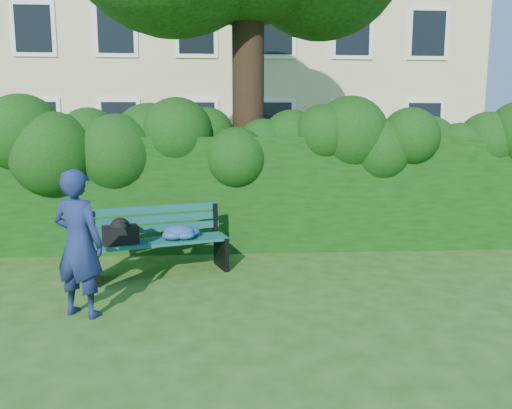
{
  "coord_description": "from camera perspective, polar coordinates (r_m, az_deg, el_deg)",
  "views": [
    {
      "loc": [
        -0.42,
        -5.82,
        1.97
      ],
      "look_at": [
        0.0,
        0.6,
        0.95
      ],
      "focal_mm": 35.0,
      "sensor_mm": 36.0,
      "label": 1
    }
  ],
  "objects": [
    {
      "name": "ground",
      "position": [
        6.16,
        0.37,
        -9.65
      ],
      "size": [
        80.0,
        80.0,
        0.0
      ],
      "primitive_type": "plane",
      "color": "#274F17",
      "rests_on": "ground"
    },
    {
      "name": "apartment_building",
      "position": [
        20.21,
        -2.65,
        20.54
      ],
      "size": [
        16.0,
        8.08,
        12.0
      ],
      "color": "#C4B584",
      "rests_on": "ground"
    },
    {
      "name": "hedge",
      "position": [
        8.1,
        -0.74,
        1.43
      ],
      "size": [
        10.0,
        1.0,
        1.8
      ],
      "color": "#12330B",
      "rests_on": "ground"
    },
    {
      "name": "park_bench",
      "position": [
        6.76,
        -11.25,
        -3.71
      ],
      "size": [
        1.86,
        1.1,
        0.89
      ],
      "rotation": [
        0.0,
        0.0,
        0.33
      ],
      "color": "#0E4348",
      "rests_on": "ground"
    },
    {
      "name": "man_reading",
      "position": [
        5.45,
        -19.61,
        -4.23
      ],
      "size": [
        0.66,
        0.56,
        1.54
      ],
      "primitive_type": "imported",
      "rotation": [
        0.0,
        0.0,
        2.74
      ],
      "color": "navy",
      "rests_on": "ground"
    }
  ]
}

